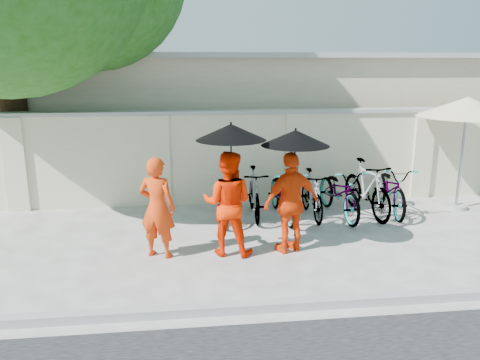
{
  "coord_description": "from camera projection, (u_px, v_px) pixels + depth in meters",
  "views": [
    {
      "loc": [
        -0.43,
        -7.02,
        3.07
      ],
      "look_at": [
        0.49,
        0.81,
        1.1
      ],
      "focal_mm": 35.0,
      "sensor_mm": 36.0,
      "label": 1
    }
  ],
  "objects": [
    {
      "name": "ground",
      "position": [
        216.0,
        259.0,
        7.55
      ],
      "size": [
        80.0,
        80.0,
        0.0
      ],
      "primitive_type": "plane",
      "color": "beige"
    },
    {
      "name": "kerb",
      "position": [
        225.0,
        309.0,
        5.9
      ],
      "size": [
        40.0,
        0.16,
        0.12
      ],
      "primitive_type": "cube",
      "color": "#969696",
      "rests_on": "ground"
    },
    {
      "name": "compound_wall",
      "position": [
        250.0,
        158.0,
        10.51
      ],
      "size": [
        20.0,
        0.3,
        2.0
      ],
      "primitive_type": "cube",
      "color": "beige",
      "rests_on": "ground"
    },
    {
      "name": "building_behind",
      "position": [
        266.0,
        113.0,
        14.14
      ],
      "size": [
        14.0,
        6.0,
        3.2
      ],
      "primitive_type": "cube",
      "color": "beige",
      "rests_on": "ground"
    },
    {
      "name": "monk_left",
      "position": [
        157.0,
        208.0,
        7.48
      ],
      "size": [
        0.71,
        0.59,
        1.66
      ],
      "primitive_type": "imported",
      "rotation": [
        0.0,
        0.0,
        2.76
      ],
      "color": "red",
      "rests_on": "ground"
    },
    {
      "name": "monk_center",
      "position": [
        228.0,
        203.0,
        7.58
      ],
      "size": [
        0.99,
        0.86,
        1.72
      ],
      "primitive_type": "imported",
      "rotation": [
        0.0,
        0.0,
        2.86
      ],
      "color": "#FF2700",
      "rests_on": "ground"
    },
    {
      "name": "parasol_center",
      "position": [
        231.0,
        132.0,
        7.23
      ],
      "size": [
        1.1,
        1.1,
        1.19
      ],
      "color": "black",
      "rests_on": "ground"
    },
    {
      "name": "monk_right",
      "position": [
        291.0,
        203.0,
        7.67
      ],
      "size": [
        1.07,
        0.71,
        1.7
      ],
      "primitive_type": "imported",
      "rotation": [
        0.0,
        0.0,
        3.47
      ],
      "color": "#F23B08",
      "rests_on": "ground"
    },
    {
      "name": "parasol_right",
      "position": [
        295.0,
        138.0,
        7.33
      ],
      "size": [
        1.09,
        1.09,
        1.1
      ],
      "color": "black",
      "rests_on": "ground"
    },
    {
      "name": "patio_umbrella",
      "position": [
        467.0,
        108.0,
        9.64
      ],
      "size": [
        2.42,
        2.42,
        2.41
      ],
      "rotation": [
        0.0,
        0.0,
        0.23
      ],
      "color": "#969696",
      "rests_on": "ground"
    },
    {
      "name": "bike_0",
      "position": [
        226.0,
        199.0,
        9.35
      ],
      "size": [
        0.78,
        1.73,
        0.88
      ],
      "primitive_type": "imported",
      "rotation": [
        0.0,
        0.0,
        -0.12
      ],
      "color": "#91909E",
      "rests_on": "ground"
    },
    {
      "name": "bike_1",
      "position": [
        254.0,
        193.0,
        9.48
      ],
      "size": [
        0.55,
        1.72,
        1.02
      ],
      "primitive_type": "imported",
      "rotation": [
        0.0,
        0.0,
        -0.04
      ],
      "color": "#91909E",
      "rests_on": "ground"
    },
    {
      "name": "bike_2",
      "position": [
        283.0,
        193.0,
        9.48
      ],
      "size": [
        0.75,
        1.96,
        1.02
      ],
      "primitive_type": "imported",
      "rotation": [
        0.0,
        0.0,
        0.04
      ],
      "color": "#91909E",
      "rests_on": "ground"
    },
    {
      "name": "bike_3",
      "position": [
        312.0,
        194.0,
        9.49
      ],
      "size": [
        0.47,
        1.62,
        0.97
      ],
      "primitive_type": "imported",
      "rotation": [
        0.0,
        0.0,
        -0.01
      ],
      "color": "#91909E",
      "rests_on": "ground"
    },
    {
      "name": "bike_4",
      "position": [
        339.0,
        192.0,
        9.56
      ],
      "size": [
        0.86,
        2.02,
        1.03
      ],
      "primitive_type": "imported",
      "rotation": [
        0.0,
        0.0,
        0.09
      ],
      "color": "#91909E",
      "rests_on": "ground"
    },
    {
      "name": "bike_5",
      "position": [
        367.0,
        188.0,
        9.62
      ],
      "size": [
        0.78,
        1.96,
        1.15
      ],
      "primitive_type": "imported",
      "rotation": [
        0.0,
        0.0,
        0.13
      ],
      "color": "#91909E",
      "rests_on": "ground"
    },
    {
      "name": "bike_6",
      "position": [
        391.0,
        189.0,
        9.82
      ],
      "size": [
        0.92,
        2.03,
        1.03
      ],
      "primitive_type": "imported",
      "rotation": [
        0.0,
        0.0,
        -0.12
      ],
      "color": "#91909E",
      "rests_on": "ground"
    }
  ]
}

